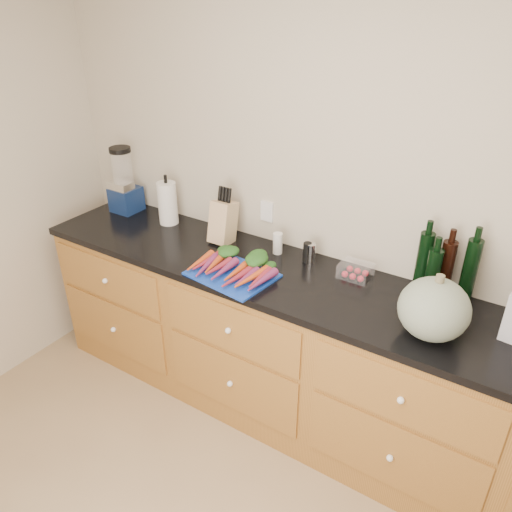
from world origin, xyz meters
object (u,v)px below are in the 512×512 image
Objects in this scene: squash at (434,309)px; carrots at (237,266)px; knife_block at (223,222)px; tomato_box at (356,271)px; blender_appliance at (124,184)px; paper_towel at (168,203)px; cutting_board at (232,274)px.

carrots is at bearing -179.70° from squash.
tomato_box is (0.82, 0.03, -0.08)m from knife_block.
knife_block is (-0.27, 0.26, 0.08)m from carrots.
carrots is 0.38m from knife_block.
carrots is 1.12m from blender_appliance.
squash is 0.55m from tomato_box.
carrots is 1.85× the size of knife_block.
knife_block is (0.81, -0.02, -0.07)m from blender_appliance.
tomato_box is at bearing 0.43° from blender_appliance.
blender_appliance reaches higher than carrots.
paper_towel is 1.66× the size of tomato_box.
carrots is 0.62m from tomato_box.
paper_towel is at bearing -179.54° from tomato_box.
cutting_board is at bearing -90.00° from carrots.
knife_block is (-0.27, 0.30, 0.12)m from cutting_board.
knife_block reaches higher than cutting_board.
squash reaches higher than cutting_board.
squash is at bearing -11.14° from knife_block.
blender_appliance is (-1.08, 0.27, 0.15)m from carrots.
knife_block reaches higher than tomato_box.
squash reaches higher than knife_block.
cutting_board is 0.42m from knife_block.
knife_block reaches higher than carrots.
blender_appliance reaches higher than knife_block.
squash is 1.30m from knife_block.
squash is 1.74m from paper_towel.
cutting_board is at bearing -177.22° from squash.
paper_towel is at bearing 158.76° from carrots.
paper_towel is at bearing 171.02° from squash.
paper_towel is (0.37, 0.00, -0.05)m from blender_appliance.
carrots is at bearing -14.26° from blender_appliance.
tomato_box is at bearing 0.46° from paper_towel.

